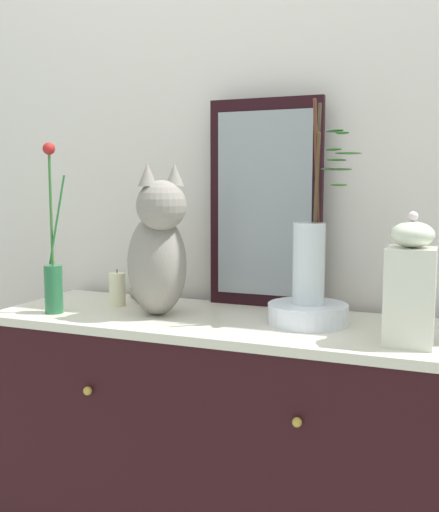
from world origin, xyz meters
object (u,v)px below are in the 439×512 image
at_px(vase_slim_green, 53,272).
at_px(cat_sitting, 158,251).
at_px(candle_pillar, 117,289).
at_px(jar_lidded_porcelain, 410,285).
at_px(vase_glass_clear, 311,253).
at_px(bowl_porcelain, 308,314).
at_px(sideboard, 219,451).
at_px(mirror_leaning, 265,204).

bearing_deg(vase_slim_green, cat_sitting, 16.59).
height_order(cat_sitting, candle_pillar, cat_sitting).
bearing_deg(jar_lidded_porcelain, vase_glass_clear, 155.59).
bearing_deg(cat_sitting, vase_glass_clear, 6.99).
bearing_deg(candle_pillar, bowl_porcelain, -1.97).
height_order(bowl_porcelain, candle_pillar, candle_pillar).
relative_size(cat_sitting, candle_pillar, 3.79).
relative_size(sideboard, jar_lidded_porcelain, 4.15).
height_order(vase_glass_clear, candle_pillar, vase_glass_clear).
bearing_deg(sideboard, vase_glass_clear, 4.79).
distance_m(mirror_leaning, vase_glass_clear, 0.30).
height_order(mirror_leaning, vase_slim_green, mirror_leaning).
bearing_deg(mirror_leaning, jar_lidded_porcelain, -33.98).
bearing_deg(vase_glass_clear, bowl_porcelain, -167.70).
bearing_deg(mirror_leaning, cat_sitting, -135.90).
distance_m(vase_slim_green, candle_pillar, 0.22).
bearing_deg(candle_pillar, mirror_leaning, 21.15).
xyz_separation_m(mirror_leaning, bowl_porcelain, (0.19, -0.19, -0.29)).
relative_size(vase_slim_green, vase_glass_clear, 0.92).
bearing_deg(bowl_porcelain, mirror_leaning, 134.45).
xyz_separation_m(sideboard, bowl_porcelain, (0.25, 0.02, 0.43)).
bearing_deg(cat_sitting, bowl_porcelain, 6.92).
distance_m(cat_sitting, bowl_porcelain, 0.47).
distance_m(cat_sitting, jar_lidded_porcelain, 0.72).
height_order(mirror_leaning, jar_lidded_porcelain, mirror_leaning).
distance_m(sideboard, bowl_porcelain, 0.50).
height_order(cat_sitting, bowl_porcelain, cat_sitting).
bearing_deg(candle_pillar, vase_glass_clear, -1.85).
height_order(bowl_porcelain, jar_lidded_porcelain, jar_lidded_porcelain).
height_order(mirror_leaning, bowl_porcelain, mirror_leaning).
xyz_separation_m(mirror_leaning, candle_pillar, (-0.43, -0.17, -0.27)).
xyz_separation_m(cat_sitting, bowl_porcelain, (0.44, 0.05, -0.16)).
bearing_deg(bowl_porcelain, jar_lidded_porcelain, -23.81).
relative_size(sideboard, bowl_porcelain, 6.02).
relative_size(mirror_leaning, vase_glass_clear, 1.18).
relative_size(mirror_leaning, candle_pillar, 5.53).
height_order(cat_sitting, jar_lidded_porcelain, cat_sitting).
bearing_deg(jar_lidded_porcelain, cat_sitting, 174.48).
xyz_separation_m(mirror_leaning, vase_glass_clear, (0.19, -0.19, -0.13)).
relative_size(bowl_porcelain, candle_pillar, 1.90).
distance_m(sideboard, vase_slim_green, 0.73).
bearing_deg(candle_pillar, vase_slim_green, -125.85).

